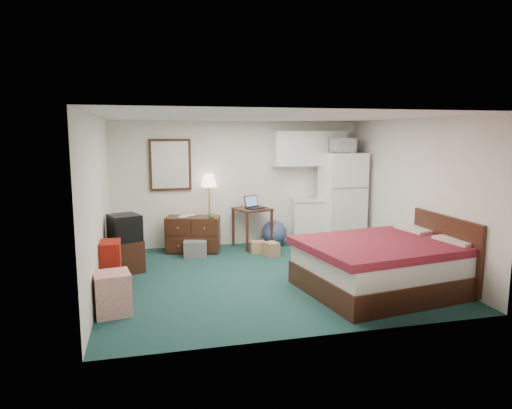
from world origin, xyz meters
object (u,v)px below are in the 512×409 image
object	(u,v)px
kitchen_counter	(313,222)
tv_stand	(125,255)
dresser	(193,234)
bed	(385,266)
fridge	(342,199)
desk	(252,227)
suitcase	(111,266)
floor_lamp	(209,211)

from	to	relation	value
kitchen_counter	tv_stand	xyz separation A→B (m)	(-3.70, -1.08, -0.19)
dresser	bed	xyz separation A→B (m)	(2.46, -2.84, 0.02)
fridge	bed	size ratio (longest dim) A/B	0.84
dresser	bed	distance (m)	3.75
desk	tv_stand	size ratio (longest dim) A/B	1.37
tv_stand	suitcase	world-z (taller)	suitcase
dresser	suitcase	size ratio (longest dim) A/B	1.39
fridge	suitcase	bearing A→B (deg)	-157.11
kitchen_counter	bed	distance (m)	2.94
dresser	bed	world-z (taller)	bed
kitchen_counter	bed	world-z (taller)	kitchen_counter
kitchen_counter	suitcase	xyz separation A→B (m)	(-3.85, -2.02, -0.09)
floor_lamp	fridge	size ratio (longest dim) A/B	0.79
desk	fridge	bearing A→B (deg)	-26.06
kitchen_counter	fridge	world-z (taller)	fridge
dresser	desk	bearing A→B (deg)	20.84
floor_lamp	tv_stand	bearing A→B (deg)	-142.26
fridge	tv_stand	distance (m)	4.35
kitchen_counter	fridge	xyz separation A→B (m)	(0.52, -0.24, 0.49)
fridge	dresser	bearing A→B (deg)	178.09
floor_lamp	kitchen_counter	xyz separation A→B (m)	(2.12, -0.14, -0.29)
floor_lamp	kitchen_counter	size ratio (longest dim) A/B	1.64
bed	suitcase	world-z (taller)	suitcase
suitcase	kitchen_counter	bearing A→B (deg)	27.38
dresser	desk	xyz separation A→B (m)	(1.19, 0.12, 0.05)
desk	tv_stand	distance (m)	2.66
tv_stand	suitcase	distance (m)	0.95
fridge	tv_stand	world-z (taller)	fridge
floor_lamp	bed	world-z (taller)	floor_lamp
floor_lamp	bed	xyz separation A→B (m)	(2.11, -3.08, -0.38)
floor_lamp	desk	xyz separation A→B (m)	(0.84, -0.12, -0.34)
floor_lamp	fridge	xyz separation A→B (m)	(2.64, -0.38, 0.20)
floor_lamp	desk	bearing A→B (deg)	-8.14
suitcase	fridge	bearing A→B (deg)	21.84
floor_lamp	tv_stand	world-z (taller)	floor_lamp
floor_lamp	suitcase	size ratio (longest dim) A/B	2.04
fridge	suitcase	size ratio (longest dim) A/B	2.59
floor_lamp	bed	bearing A→B (deg)	-55.65
floor_lamp	desk	distance (m)	0.91
dresser	floor_lamp	bearing A→B (deg)	49.66
tv_stand	suitcase	size ratio (longest dim) A/B	0.79
tv_stand	kitchen_counter	bearing A→B (deg)	-0.00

